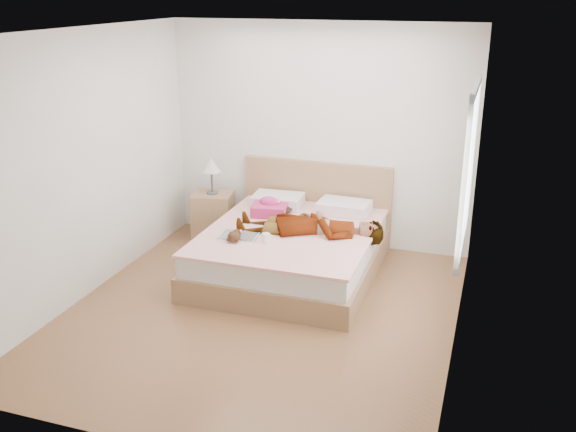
# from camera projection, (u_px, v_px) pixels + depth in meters

# --- Properties ---
(ground) EXTENTS (4.00, 4.00, 0.00)m
(ground) POSITION_uv_depth(u_px,v_px,m) (260.00, 313.00, 6.13)
(ground) COLOR #57371B
(ground) RESTS_ON ground
(woman) EXTENTS (1.63, 0.84, 0.21)m
(woman) POSITION_uv_depth(u_px,v_px,m) (311.00, 221.00, 6.74)
(woman) COLOR white
(woman) RESTS_ON bed
(hair) EXTENTS (0.55, 0.61, 0.07)m
(hair) POSITION_uv_depth(u_px,v_px,m) (274.00, 209.00, 7.33)
(hair) COLOR black
(hair) RESTS_ON bed
(phone) EXTENTS (0.05, 0.09, 0.05)m
(phone) POSITION_uv_depth(u_px,v_px,m) (278.00, 200.00, 7.22)
(phone) COLOR silver
(phone) RESTS_ON bed
(room_shell) EXTENTS (4.00, 4.00, 4.00)m
(room_shell) POSITION_uv_depth(u_px,v_px,m) (468.00, 170.00, 5.36)
(room_shell) COLOR white
(room_shell) RESTS_ON ground
(bed) EXTENTS (1.80, 2.08, 1.00)m
(bed) POSITION_uv_depth(u_px,v_px,m) (293.00, 247.00, 6.96)
(bed) COLOR brown
(bed) RESTS_ON ground
(towel) EXTENTS (0.43, 0.37, 0.20)m
(towel) POSITION_uv_depth(u_px,v_px,m) (269.00, 208.00, 7.23)
(towel) COLOR #DE3C8F
(towel) RESTS_ON bed
(magazine) EXTENTS (0.43, 0.31, 0.02)m
(magazine) POSITION_uv_depth(u_px,v_px,m) (238.00, 235.00, 6.63)
(magazine) COLOR silver
(magazine) RESTS_ON bed
(coffee_mug) EXTENTS (0.12, 0.10, 0.09)m
(coffee_mug) POSITION_uv_depth(u_px,v_px,m) (266.00, 238.00, 6.46)
(coffee_mug) COLOR white
(coffee_mug) RESTS_ON bed
(plush_toy) EXTENTS (0.13, 0.20, 0.11)m
(plush_toy) POSITION_uv_depth(u_px,v_px,m) (234.00, 236.00, 6.48)
(plush_toy) COLOR black
(plush_toy) RESTS_ON bed
(nightstand) EXTENTS (0.55, 0.50, 1.02)m
(nightstand) POSITION_uv_depth(u_px,v_px,m) (213.00, 212.00, 7.86)
(nightstand) COLOR olive
(nightstand) RESTS_ON ground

